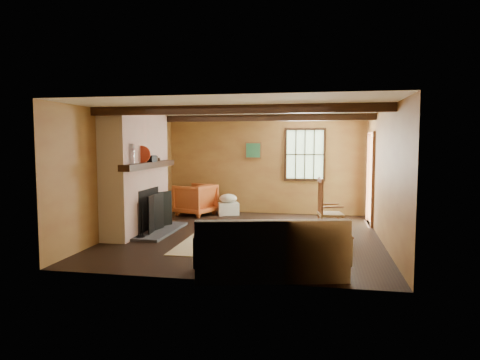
% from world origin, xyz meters
% --- Properties ---
extents(ground, '(5.50, 5.50, 0.00)m').
position_xyz_m(ground, '(0.00, 0.00, 0.00)').
color(ground, black).
rests_on(ground, ground).
extents(room_envelope, '(5.02, 5.52, 2.44)m').
position_xyz_m(room_envelope, '(0.22, 0.26, 1.63)').
color(room_envelope, olive).
rests_on(room_envelope, ground).
extents(fireplace, '(1.02, 2.30, 2.40)m').
position_xyz_m(fireplace, '(-2.23, -0.00, 1.10)').
color(fireplace, '#AD4643').
rests_on(fireplace, ground).
extents(rug, '(2.50, 3.00, 0.01)m').
position_xyz_m(rug, '(0.20, -0.20, 0.00)').
color(rug, tan).
rests_on(rug, ground).
extents(rocking_chair, '(0.88, 0.56, 1.13)m').
position_xyz_m(rocking_chair, '(1.54, 0.21, 0.48)').
color(rocking_chair, '#A58850').
rests_on(rocking_chair, ground).
extents(sofa, '(2.17, 1.33, 0.82)m').
position_xyz_m(sofa, '(0.73, -2.40, 0.29)').
color(sofa, beige).
rests_on(sofa, ground).
extents(firewood_pile, '(0.64, 0.12, 0.23)m').
position_xyz_m(firewood_pile, '(-1.92, 2.60, 0.12)').
color(firewood_pile, '#513B22').
rests_on(firewood_pile, ground).
extents(laundry_basket, '(0.60, 0.53, 0.30)m').
position_xyz_m(laundry_basket, '(-0.86, 2.29, 0.15)').
color(laundry_basket, white).
rests_on(laundry_basket, ground).
extents(basket_pillow, '(0.48, 0.40, 0.22)m').
position_xyz_m(basket_pillow, '(-0.86, 2.29, 0.41)').
color(basket_pillow, beige).
rests_on(basket_pillow, laundry_basket).
extents(armchair, '(1.10, 1.09, 0.78)m').
position_xyz_m(armchair, '(-1.66, 2.12, 0.39)').
color(armchair, '#BF6026').
rests_on(armchair, ground).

